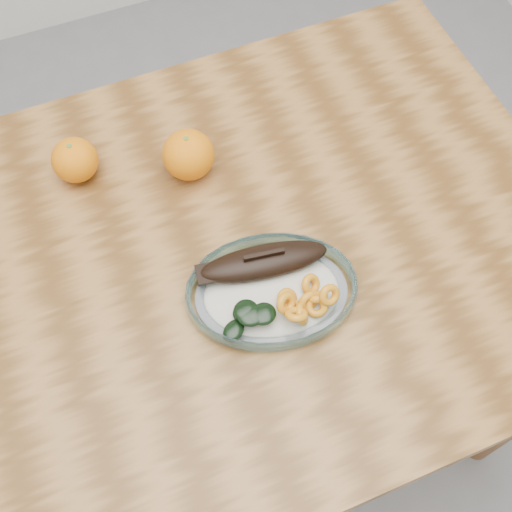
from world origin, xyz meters
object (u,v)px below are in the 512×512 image
(orange_left, at_px, (75,160))
(orange_right, at_px, (188,155))
(dining_table, at_px, (202,291))
(plated_meal, at_px, (272,290))

(orange_left, distance_m, orange_right, 0.18)
(dining_table, distance_m, orange_right, 0.22)
(dining_table, xyz_separation_m, plated_meal, (0.08, -0.09, 0.12))
(dining_table, height_order, orange_right, orange_right)
(dining_table, relative_size, orange_left, 16.24)
(dining_table, xyz_separation_m, orange_right, (0.05, 0.17, 0.14))
(orange_right, bearing_deg, plated_meal, -82.33)
(dining_table, bearing_deg, orange_right, 73.77)
(dining_table, distance_m, plated_meal, 0.17)
(plated_meal, xyz_separation_m, orange_right, (-0.03, 0.26, 0.02))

